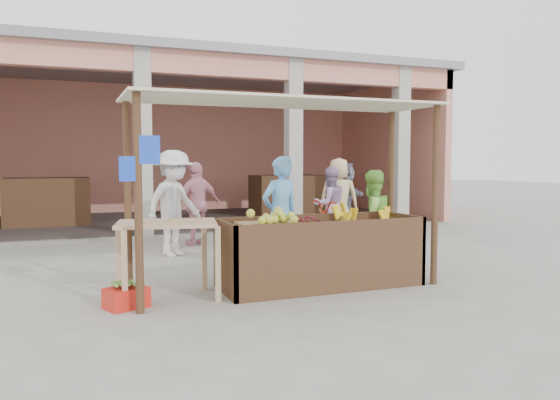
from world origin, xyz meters
name	(u,v)px	position (x,y,z in m)	size (l,w,h in m)	color
ground	(285,289)	(0.00, 0.00, 0.00)	(60.00, 60.00, 0.00)	gray
market_building	(166,122)	(0.05, 8.93, 2.70)	(14.40, 6.40, 4.20)	#DC8373
fruit_stall	(320,256)	(0.50, 0.00, 0.40)	(2.60, 0.95, 0.80)	#4D2F1F
stall_awning	(282,133)	(-0.01, 0.06, 1.98)	(4.09, 1.35, 2.39)	#4D2F1F
banana_heap	(365,214)	(1.19, 0.05, 0.91)	(1.20, 0.66, 0.22)	yellow
melon_tray	(268,221)	(-0.23, 0.00, 0.89)	(0.71, 0.61, 0.19)	olive
berry_heap	(308,219)	(0.35, 0.04, 0.88)	(0.49, 0.40, 0.16)	maroon
side_table	(167,234)	(-1.47, 0.04, 0.78)	(1.26, 0.97, 0.92)	tan
papaya_pile	(167,212)	(-1.47, 0.04, 1.03)	(0.77, 0.44, 0.22)	#4B8029
red_crate	(126,298)	(-1.97, -0.17, 0.11)	(0.44, 0.32, 0.23)	red
plantain_bundle	(126,285)	(-1.97, -0.17, 0.26)	(0.33, 0.23, 0.07)	#5B8630
produce_sacks	(316,219)	(2.87, 5.14, 0.27)	(0.72, 0.45, 0.55)	maroon
vendor_blue	(280,211)	(0.34, 1.02, 0.90)	(0.68, 0.50, 1.81)	#62A9EA
vendor_green	(372,217)	(1.72, 0.76, 0.79)	(0.76, 0.44, 1.57)	#8FDC51
motorcycle	(302,228)	(1.16, 2.06, 0.49)	(1.88, 0.65, 0.98)	#A92109
shopper_a	(174,199)	(-0.85, 2.95, 0.98)	(1.26, 0.63, 1.96)	silver
shopper_b	(197,201)	(-0.21, 3.97, 0.86)	(1.01, 0.54, 1.72)	pink
shopper_c	(339,194)	(2.82, 3.93, 0.93)	(0.90, 0.59, 1.87)	tan
shopper_d	(345,194)	(3.61, 5.11, 0.85)	(1.57, 0.64, 1.70)	#545463
shopper_f	(330,201)	(2.39, 3.51, 0.82)	(0.80, 0.46, 1.64)	#9D7EA8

